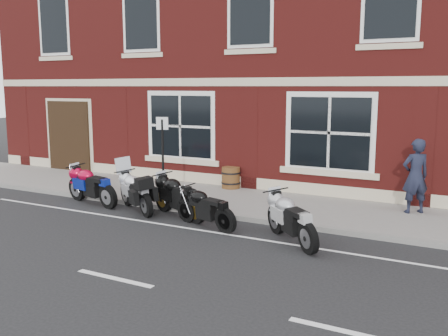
{
  "coord_description": "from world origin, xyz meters",
  "views": [
    {
      "loc": [
        5.51,
        -9.31,
        3.27
      ],
      "look_at": [
        -0.33,
        1.6,
        1.24
      ],
      "focal_mm": 40.0,
      "sensor_mm": 36.0,
      "label": 1
    }
  ],
  "objects": [
    {
      "name": "pedestrian_left",
      "position": [
        3.95,
        3.72,
        1.06
      ],
      "size": [
        0.82,
        0.77,
        1.88
      ],
      "primitive_type": "imported",
      "rotation": [
        0.0,
        0.0,
        3.77
      ],
      "color": "black",
      "rests_on": "sidewalk"
    },
    {
      "name": "moto_sport_black",
      "position": [
        -1.3,
        0.99,
        0.56
      ],
      "size": [
        2.01,
        1.01,
        0.97
      ],
      "rotation": [
        0.0,
        0.0,
        1.15
      ],
      "color": "black",
      "rests_on": "ground"
    },
    {
      "name": "moto_touring_silver",
      "position": [
        -2.64,
        0.99,
        0.56
      ],
      "size": [
        1.84,
        1.21,
        1.37
      ],
      "rotation": [
        0.0,
        0.0,
        1.02
      ],
      "color": "black",
      "rests_on": "ground"
    },
    {
      "name": "moto_naked_black",
      "position": [
        -0.24,
        0.5,
        0.5
      ],
      "size": [
        1.87,
        0.68,
        0.86
      ],
      "rotation": [
        0.0,
        0.0,
        1.27
      ],
      "color": "black",
      "rests_on": "ground"
    },
    {
      "name": "moto_sport_silver",
      "position": [
        1.97,
        0.35,
        0.55
      ],
      "size": [
        1.65,
        1.54,
        0.95
      ],
      "rotation": [
        0.0,
        0.0,
        0.83
      ],
      "color": "black",
      "rests_on": "ground"
    },
    {
      "name": "parking_sign",
      "position": [
        -2.15,
        1.55,
        1.48
      ],
      "size": [
        0.33,
        0.1,
        2.35
      ],
      "rotation": [
        0.0,
        0.0,
        0.24
      ],
      "color": "black",
      "rests_on": "sidewalk"
    },
    {
      "name": "kerb",
      "position": [
        0.0,
        1.42,
        0.06
      ],
      "size": [
        30.0,
        0.16,
        0.12
      ],
      "primitive_type": "cube",
      "color": "slate",
      "rests_on": "ground"
    },
    {
      "name": "moto_sport_red",
      "position": [
        -4.2,
        1.01,
        0.56
      ],
      "size": [
        2.14,
        0.64,
        0.97
      ],
      "rotation": [
        0.0,
        0.0,
        1.33
      ],
      "color": "black",
      "rests_on": "ground"
    },
    {
      "name": "ground",
      "position": [
        0.0,
        0.0,
        0.0
      ],
      "size": [
        80.0,
        80.0,
        0.0
      ],
      "primitive_type": "plane",
      "color": "black",
      "rests_on": "ground"
    },
    {
      "name": "sidewalk",
      "position": [
        0.0,
        3.0,
        0.06
      ],
      "size": [
        30.0,
        3.0,
        0.12
      ],
      "primitive_type": "cube",
      "color": "slate",
      "rests_on": "ground"
    },
    {
      "name": "pub_building",
      "position": [
        0.0,
        10.5,
        6.0
      ],
      "size": [
        24.0,
        12.0,
        12.0
      ],
      "primitive_type": "cube",
      "color": "maroon",
      "rests_on": "ground"
    },
    {
      "name": "barrel_planter",
      "position": [
        -1.53,
        4.3,
        0.45
      ],
      "size": [
        0.6,
        0.6,
        0.66
      ],
      "color": "#432A11",
      "rests_on": "sidewalk"
    }
  ]
}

